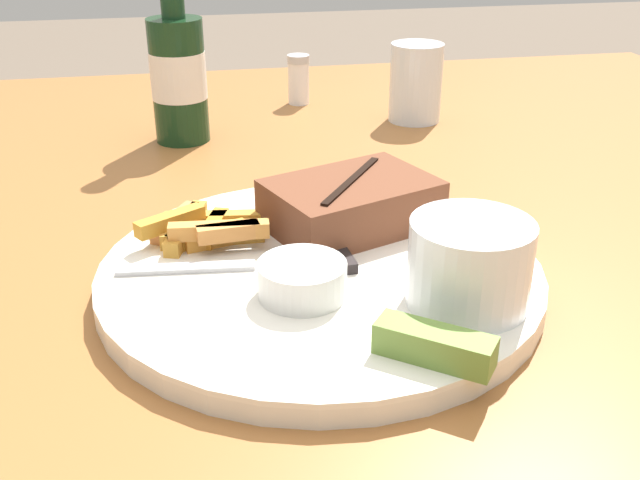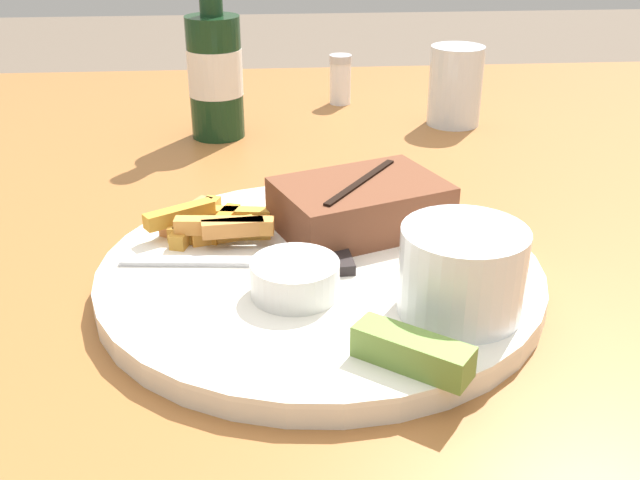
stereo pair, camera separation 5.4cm
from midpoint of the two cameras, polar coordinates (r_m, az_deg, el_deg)
The scene contains 12 objects.
dining_table at distance 0.59m, azimuth 2.64°, elevation -8.98°, with size 1.38×1.42×0.76m.
dinner_plate at distance 0.56m, azimuth 2.80°, elevation -2.76°, with size 0.33×0.33×0.02m.
steak_portion at distance 0.60m, azimuth 5.67°, elevation 2.58°, with size 0.15×0.13×0.04m.
fries_pile at distance 0.60m, azimuth -5.66°, elevation 1.19°, with size 0.10×0.09×0.02m.
coleslaw_cup at distance 0.49m, azimuth 13.93°, elevation -2.07°, with size 0.08×0.08×0.06m.
dipping_sauce_cup at distance 0.51m, azimuth 1.15°, elevation -2.86°, with size 0.06×0.06×0.02m.
pickle_spear at distance 0.44m, azimuth 10.56°, elevation -8.47°, with size 0.07×0.06×0.02m.
fork_utensil at distance 0.55m, azimuth -6.20°, elevation -1.69°, with size 0.13×0.02×0.00m.
knife_utensil at distance 0.59m, azimuth 3.42°, elevation 0.37°, with size 0.03×0.17×0.01m.
beer_bottle at distance 0.87m, azimuth -6.22°, elevation 12.81°, with size 0.06×0.06×0.22m.
drinking_glass at distance 0.94m, azimuth 11.94°, elevation 11.40°, with size 0.06×0.06×0.10m.
salt_shaker at distance 1.02m, azimuth 3.12°, elevation 12.12°, with size 0.03×0.03×0.07m.
Camera 2 is at (-0.04, -0.49, 1.04)m, focal length 42.00 mm.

